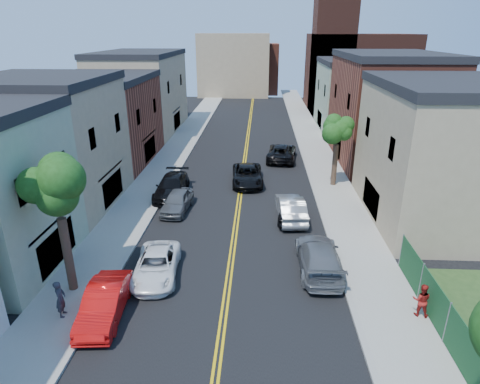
# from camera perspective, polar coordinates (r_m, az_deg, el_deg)

# --- Properties ---
(sidewalk_left) EXTENTS (3.20, 100.00, 0.15)m
(sidewalk_left) POSITION_cam_1_polar(r_m,az_deg,el_deg) (45.89, -9.15, 5.73)
(sidewalk_left) COLOR gray
(sidewalk_left) RESTS_ON ground
(sidewalk_right) EXTENTS (3.20, 100.00, 0.15)m
(sidewalk_right) POSITION_cam_1_polar(r_m,az_deg,el_deg) (45.35, 10.88, 5.43)
(sidewalk_right) COLOR gray
(sidewalk_right) RESTS_ON ground
(curb_left) EXTENTS (0.30, 100.00, 0.15)m
(curb_left) POSITION_cam_1_polar(r_m,az_deg,el_deg) (45.56, -6.98, 5.73)
(curb_left) COLOR gray
(curb_left) RESTS_ON ground
(curb_right) EXTENTS (0.30, 100.00, 0.15)m
(curb_right) POSITION_cam_1_polar(r_m,az_deg,el_deg) (45.14, 8.67, 5.50)
(curb_right) COLOR gray
(curb_right) RESTS_ON ground
(bldg_left_tan_near) EXTENTS (9.00, 10.00, 9.00)m
(bldg_left_tan_near) POSITION_cam_1_polar(r_m,az_deg,el_deg) (33.15, -25.33, 5.66)
(bldg_left_tan_near) COLOR #998466
(bldg_left_tan_near) RESTS_ON ground
(bldg_left_brick) EXTENTS (9.00, 12.00, 8.00)m
(bldg_left_brick) POSITION_cam_1_polar(r_m,az_deg,el_deg) (42.98, -18.63, 9.20)
(bldg_left_brick) COLOR brown
(bldg_left_brick) RESTS_ON ground
(bldg_left_tan_far) EXTENTS (9.00, 16.00, 9.50)m
(bldg_left_tan_far) POSITION_cam_1_polar(r_m,az_deg,el_deg) (55.93, -13.65, 13.16)
(bldg_left_tan_far) COLOR #998466
(bldg_left_tan_far) RESTS_ON ground
(bldg_right_tan) EXTENTS (9.00, 12.00, 9.00)m
(bldg_right_tan) POSITION_cam_1_polar(r_m,az_deg,el_deg) (30.92, 26.59, 4.41)
(bldg_right_tan) COLOR #998466
(bldg_right_tan) RESTS_ON ground
(bldg_right_brick) EXTENTS (9.00, 14.00, 10.00)m
(bldg_right_brick) POSITION_cam_1_polar(r_m,az_deg,el_deg) (43.65, 19.77, 10.58)
(bldg_right_brick) COLOR brown
(bldg_right_brick) RESTS_ON ground
(bldg_right_palegrn) EXTENTS (9.00, 12.00, 8.50)m
(bldg_right_palegrn) POSITION_cam_1_polar(r_m,az_deg,el_deg) (57.14, 15.84, 12.62)
(bldg_right_palegrn) COLOR gray
(bldg_right_palegrn) RESTS_ON ground
(church) EXTENTS (16.20, 14.20, 22.60)m
(church) POSITION_cam_1_polar(r_m,az_deg,el_deg) (71.96, 15.41, 16.79)
(church) COLOR #4C2319
(church) RESTS_ON ground
(backdrop_left) EXTENTS (14.00, 8.00, 12.00)m
(backdrop_left) POSITION_cam_1_polar(r_m,az_deg,el_deg) (85.59, -0.87, 17.35)
(backdrop_left) COLOR #998466
(backdrop_left) RESTS_ON ground
(backdrop_center) EXTENTS (10.00, 8.00, 10.00)m
(backdrop_center) POSITION_cam_1_polar(r_m,az_deg,el_deg) (89.49, 1.98, 16.89)
(backdrop_center) COLOR brown
(backdrop_center) RESTS_ON ground
(fence_right) EXTENTS (0.04, 15.00, 1.90)m
(fence_right) POSITION_cam_1_polar(r_m,az_deg,el_deg) (18.79, 28.82, -18.79)
(fence_right) COLOR #143F1E
(fence_right) RESTS_ON sidewalk_right
(tree_left_mid) EXTENTS (5.20, 5.20, 9.29)m
(tree_left_mid) POSITION_cam_1_polar(r_m,az_deg,el_deg) (20.46, -24.74, 2.89)
(tree_left_mid) COLOR #3B2A1D
(tree_left_mid) RESTS_ON sidewalk_left
(tree_right_far) EXTENTS (4.40, 4.40, 8.03)m
(tree_right_far) POSITION_cam_1_polar(r_m,az_deg,el_deg) (34.44, 13.70, 9.83)
(tree_right_far) COLOR #3B2A1D
(tree_right_far) RESTS_ON sidewalk_right
(red_sedan) EXTENTS (1.97, 4.76, 1.53)m
(red_sedan) POSITION_cam_1_polar(r_m,az_deg,el_deg) (20.47, -18.46, -14.52)
(red_sedan) COLOR red
(red_sedan) RESTS_ON ground
(white_pickup) EXTENTS (2.65, 5.04, 1.35)m
(white_pickup) POSITION_cam_1_polar(r_m,az_deg,el_deg) (22.78, -11.64, -10.03)
(white_pickup) COLOR white
(white_pickup) RESTS_ON ground
(grey_car_left) EXTENTS (2.11, 4.52, 1.50)m
(grey_car_left) POSITION_cam_1_polar(r_m,az_deg,el_deg) (30.37, -8.81, -1.31)
(grey_car_left) COLOR #505457
(grey_car_left) RESTS_ON ground
(black_car_left) EXTENTS (2.30, 5.61, 1.63)m
(black_car_left) POSITION_cam_1_polar(r_m,az_deg,el_deg) (33.12, -9.56, 0.75)
(black_car_left) COLOR black
(black_car_left) RESTS_ON ground
(grey_car_right) EXTENTS (2.35, 5.68, 1.64)m
(grey_car_right) POSITION_cam_1_polar(r_m,az_deg,el_deg) (23.22, 11.02, -8.89)
(grey_car_right) COLOR slate
(grey_car_right) RESTS_ON ground
(black_car_right) EXTENTS (2.07, 4.42, 1.47)m
(black_car_right) POSITION_cam_1_polar(r_m,az_deg,el_deg) (28.81, 7.12, -2.55)
(black_car_right) COLOR black
(black_car_right) RESTS_ON ground
(silver_car_right) EXTENTS (2.12, 5.15, 1.66)m
(silver_car_right) POSITION_cam_1_polar(r_m,az_deg,el_deg) (28.95, 7.11, -2.22)
(silver_car_right) COLOR #969A9D
(silver_car_right) RESTS_ON ground
(dark_car_right_far) EXTENTS (3.40, 6.21, 1.65)m
(dark_car_right_far) POSITION_cam_1_polar(r_m,az_deg,el_deg) (42.33, 5.85, 5.60)
(dark_car_right_far) COLOR black
(dark_car_right_far) RESTS_ON ground
(black_suv_lane) EXTENTS (2.89, 5.70, 1.54)m
(black_suv_lane) POSITION_cam_1_polar(r_m,az_deg,el_deg) (35.42, 1.03, 2.39)
(black_suv_lane) COLOR black
(black_suv_lane) RESTS_ON ground
(pedestrian_left) EXTENTS (0.55, 0.73, 1.82)m
(pedestrian_left) POSITION_cam_1_polar(r_m,az_deg,el_deg) (20.92, -23.87, -13.53)
(pedestrian_left) COLOR #292932
(pedestrian_left) RESTS_ON sidewalk_left
(pedestrian_right) EXTENTS (0.94, 0.82, 1.65)m
(pedestrian_right) POSITION_cam_1_polar(r_m,az_deg,el_deg) (21.03, 24.09, -13.66)
(pedestrian_right) COLOR maroon
(pedestrian_right) RESTS_ON sidewalk_right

